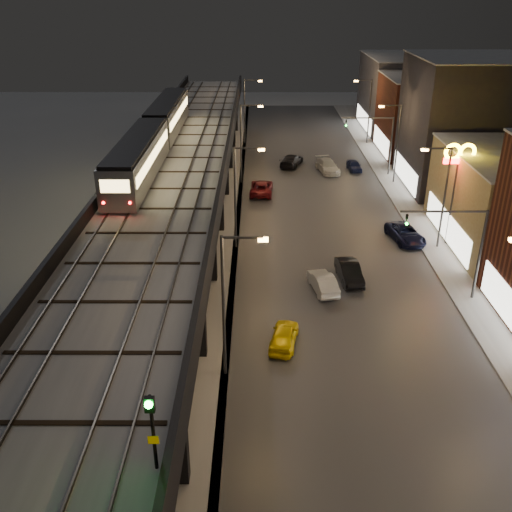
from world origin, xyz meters
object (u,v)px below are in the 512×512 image
object	(u,v)px
car_onc_silver	(349,273)
car_onc_white	(328,166)
car_mid_dark	(292,161)
car_onc_dark	(405,234)
subway_train	(155,134)
car_near_white	(323,283)
car_onc_red	(354,166)
car_mid_silver	(261,188)
rail_signal	(151,419)
car_taxi	(284,337)

from	to	relation	value
car_onc_silver	car_onc_white	distance (m)	28.34
car_mid_dark	car_onc_dark	size ratio (longest dim) A/B	1.00
car_mid_dark	car_onc_dark	distance (m)	24.92
subway_train	car_mid_dark	bearing A→B (deg)	50.59
car_near_white	car_onc_silver	world-z (taller)	car_onc_silver
car_onc_red	car_near_white	bearing A→B (deg)	-107.60
car_mid_silver	car_onc_white	xyz separation A→B (m)	(8.15, 8.06, 0.03)
car_onc_dark	car_onc_silver	bearing A→B (deg)	-139.96
rail_signal	car_mid_silver	world-z (taller)	rail_signal
car_mid_silver	car_onc_silver	xyz separation A→B (m)	(6.73, -20.25, 0.01)
car_near_white	car_onc_dark	xyz separation A→B (m)	(8.34, 9.18, 0.01)
subway_train	car_taxi	size ratio (longest dim) A/B	8.29
car_near_white	car_onc_silver	bearing A→B (deg)	-154.69
subway_train	car_taxi	bearing A→B (deg)	-63.24
car_onc_dark	rail_signal	bearing A→B (deg)	-127.52
car_onc_silver	car_taxi	bearing A→B (deg)	-126.73
car_mid_silver	car_onc_red	xyz separation A→B (m)	(11.51, 8.72, -0.10)
car_mid_dark	subway_train	bearing A→B (deg)	69.58
car_taxi	car_onc_dark	world-z (taller)	car_onc_dark
subway_train	car_onc_silver	world-z (taller)	subway_train
car_mid_silver	car_mid_dark	bearing A→B (deg)	-106.83
car_onc_dark	car_mid_silver	bearing A→B (deg)	124.40
car_near_white	car_onc_dark	world-z (taller)	car_onc_dark
car_taxi	car_mid_silver	size ratio (longest dim) A/B	0.77
car_onc_dark	subway_train	bearing A→B (deg)	153.87
car_near_white	rail_signal	bearing A→B (deg)	60.29
car_taxi	car_onc_red	xyz separation A→B (m)	(10.23, 37.79, -0.06)
car_taxi	car_mid_silver	bearing A→B (deg)	-76.91
car_onc_silver	car_onc_dark	world-z (taller)	car_onc_silver
car_mid_silver	car_onc_silver	bearing A→B (deg)	111.69
car_near_white	car_onc_red	world-z (taller)	car_near_white
subway_train	car_onc_red	xyz separation A→B (m)	(21.63, 15.18, -7.62)
car_near_white	car_onc_red	distance (m)	31.38
subway_train	car_onc_white	xyz separation A→B (m)	(18.26, 14.52, -7.49)
car_onc_dark	car_onc_red	size ratio (longest dim) A/B	1.39
subway_train	car_onc_silver	bearing A→B (deg)	-39.31
car_onc_red	rail_signal	bearing A→B (deg)	-110.30
car_onc_silver	subway_train	bearing A→B (deg)	135.63
car_mid_dark	car_onc_dark	world-z (taller)	car_mid_dark
rail_signal	car_mid_silver	xyz separation A→B (m)	(3.71, 45.81, -8.05)
car_near_white	car_mid_silver	distance (m)	22.33
subway_train	car_mid_dark	distance (m)	23.27
car_mid_silver	car_onc_dark	xyz separation A→B (m)	(12.85, -12.69, -0.02)
car_mid_silver	car_onc_dark	size ratio (longest dim) A/B	1.02
rail_signal	car_mid_silver	distance (m)	46.66
car_taxi	car_near_white	distance (m)	7.89
car_onc_silver	car_onc_red	size ratio (longest dim) A/B	1.21
rail_signal	car_taxi	bearing A→B (deg)	73.37
car_taxi	subway_train	bearing A→B (deg)	-52.69
subway_train	car_mid_silver	world-z (taller)	subway_train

